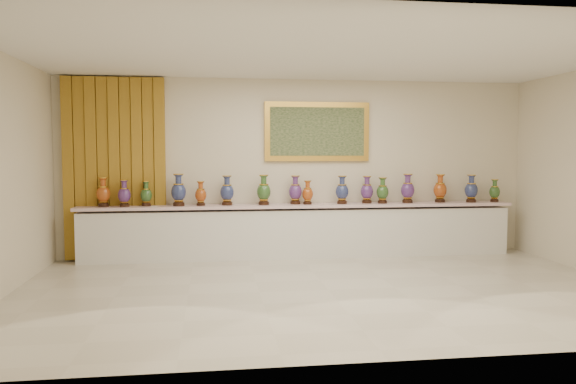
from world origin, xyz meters
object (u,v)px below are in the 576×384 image
Objects in this scene: vase_0 at (103,194)px; vase_2 at (146,195)px; vase_1 at (124,195)px; counter at (300,231)px.

vase_0 reaches higher than vase_2.
vase_2 is (0.33, 0.07, -0.01)m from vase_1.
vase_0 is at bearing 173.41° from vase_1.
vase_1 is at bearing -168.64° from vase_2.
counter is at bearing 1.17° from vase_1.
counter is at bearing -0.20° from vase_2.
vase_2 is at bearing 179.80° from counter.
counter is 17.95× the size of vase_2.
vase_0 is at bearing -179.64° from counter.
vase_1 reaches higher than counter.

